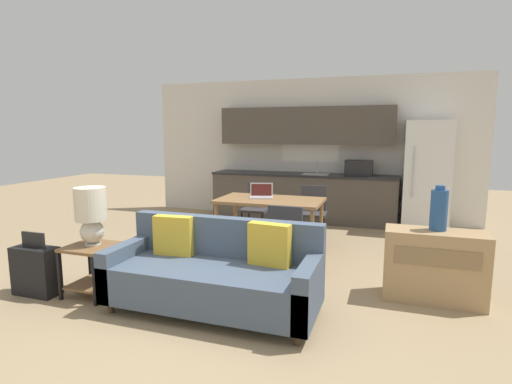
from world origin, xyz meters
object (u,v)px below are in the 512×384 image
Objects in this scene: dining_chair_far_left at (257,206)px; laptop at (261,194)px; refrigerator at (426,176)px; couch at (215,274)px; vase at (439,209)px; suitcase at (36,270)px; table_lamp at (91,212)px; dining_table at (270,204)px; dining_chair_near_right at (288,235)px; side_table at (92,262)px; dining_chair_far_right at (313,210)px; credenza at (434,266)px.

dining_chair_far_left is 0.83m from laptop.
couch is at bearing -117.65° from refrigerator.
dining_chair_far_left is (-2.49, 1.73, -0.43)m from vase.
table_lamp is at bearing 20.74° from suitcase.
dining_chair_far_left is at bearing 120.13° from dining_table.
vase reaches higher than dining_chair_near_right.
couch is (0.02, -1.86, -0.35)m from dining_table.
table_lamp is 2.16m from dining_chair_near_right.
dining_table is 2.70× the size of side_table.
couch is 4.43× the size of vase.
laptop is (-2.29, -2.08, -0.12)m from refrigerator.
dining_chair_far_right reaches higher than side_table.
laptop is (1.18, 2.03, -0.05)m from table_lamp.
refrigerator is at bearing 47.03° from suitcase.
laptop is at bearing 153.76° from credenza.
dining_chair_near_right is at bearing -60.07° from dining_chair_far_left.
dining_table is 2.91m from suitcase.
credenza is (-0.12, -3.15, -0.58)m from refrigerator.
couch is at bearing -101.72° from laptop.
side_table is at bearing -175.32° from couch.
couch is 2.02m from laptop.
credenza is (3.35, 0.99, 0.00)m from side_table.
dining_table is 0.22m from laptop.
couch is 2.67m from dining_chair_far_right.
credenza is at bearing -35.66° from dining_chair_far_left.
dining_chair_far_left is 1.00× the size of dining_chair_near_right.
vase is 4.17m from suitcase.
credenza is at bearing 16.73° from suitcase.
side_table is 0.56× the size of credenza.
refrigerator is at bearing 50.08° from side_table.
table_lamp is at bearing -107.79° from dining_chair_far_left.
side_table is 3.57m from vase.
side_table is 1.40× the size of laptop.
dining_chair_far_right is (0.43, 2.63, 0.15)m from couch.
refrigerator is 3.05m from dining_table.
suitcase reaches higher than side_table.
laptop is (0.30, -0.70, 0.32)m from dining_chair_far_left.
couch is 2.31× the size of dining_chair_near_right.
dining_chair_far_left and dining_chair_near_right have the same top height.
credenza is 3.05m from dining_chair_far_left.
vase is 1.64m from dining_chair_near_right.
refrigerator reaches higher than dining_table.
dining_chair_near_right is (-1.57, 0.14, -0.43)m from vase.
dining_chair_near_right is at bearing -94.14° from dining_chair_far_right.
couch reaches higher than suitcase.
side_table is (-1.35, -0.11, 0.01)m from couch.
dining_chair_far_left is (-0.46, 0.79, -0.20)m from dining_table.
vase is at bearing 70.58° from credenza.
suitcase is at bearing -132.97° from refrigerator.
side_table is 2.15m from dining_chair_near_right.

